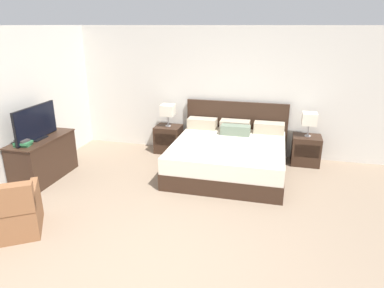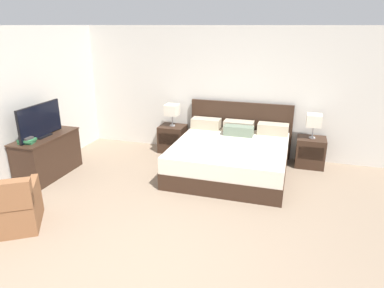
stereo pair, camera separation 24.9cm
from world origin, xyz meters
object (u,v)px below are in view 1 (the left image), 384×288
Objects in this scene: table_lamp_left at (168,110)px; book_small_top at (22,141)px; book_blue_cover at (23,143)px; book_red_cover at (23,145)px; dresser at (44,158)px; bed at (229,155)px; nightstand_left at (168,139)px; table_lamp_right at (310,119)px; tv at (36,123)px; armchair_by_window at (10,213)px; nightstand_right at (306,150)px.

book_small_top is (-1.66, -2.19, -0.06)m from table_lamp_left.
book_small_top is at bearing 180.00° from book_blue_cover.
book_blue_cover is (-1.64, -2.19, -0.10)m from table_lamp_left.
table_lamp_left is at bearing 52.98° from book_red_cover.
dresser is 5.32× the size of book_red_cover.
bed is 10.92× the size of book_small_top.
nightstand_left is 2.79m from table_lamp_right.
armchair_by_window is (0.64, -1.48, -0.71)m from tv.
nightstand_left is at bearing 53.14° from book_blue_cover.
nightstand_left and nightstand_right have the same top height.
book_small_top is (-4.38, -2.19, -0.06)m from table_lamp_right.
tv reaches higher than nightstand_left.
book_red_cover is (-0.01, -0.35, -0.25)m from tv.
nightstand_right is at bearing 41.71° from armchair_by_window.
nightstand_left is at bearing -179.97° from table_lamp_right.
book_small_top reaches higher than nightstand_right.
nightstand_left is 1.22× the size of table_lamp_left.
book_red_cover is at bearing -153.41° from table_lamp_right.
nightstand_right is 0.56× the size of tv.
table_lamp_left is at bearing 53.16° from book_blue_cover.
nightstand_right is 5.00m from armchair_by_window.
bed is 3.68× the size of nightstand_left.
dresser is at bearing 89.41° from book_red_cover.
book_blue_cover reaches higher than book_red_cover.
book_small_top is at bearing 119.83° from armchair_by_window.
nightstand_left is at bearing 52.97° from book_red_cover.
book_red_cover is at bearing -91.12° from tv.
book_small_top is at bearing -127.12° from nightstand_left.
book_small_top is (-0.02, 0.00, 0.03)m from book_blue_cover.
dresser is (-1.65, -1.78, -0.50)m from table_lamp_left.
nightstand_left is 1.00× the size of nightstand_right.
armchair_by_window is at bearing -60.35° from book_red_cover.
book_blue_cover reaches higher than dresser.
tv is 4.24× the size of book_red_cover.
book_blue_cover is at bearing 0.00° from book_small_top.
armchair_by_window reaches higher than dresser.
dresser is 0.63m from tv.
book_blue_cover is 1.20× the size of book_small_top.
book_red_cover is 0.07m from book_small_top.
table_lamp_right is at bearing 26.57° from book_small_top.
dresser reaches higher than nightstand_left.
tv is (0.00, -0.06, 0.62)m from dresser.
book_red_cover reaches higher than nightstand_left.
table_lamp_right reaches higher than nightstand_right.
book_small_top is at bearing -153.76° from bed.
armchair_by_window is (-3.73, -3.33, -0.59)m from table_lamp_right.
nightstand_left is at bearing 180.00° from nightstand_right.
bed is at bearing -152.72° from table_lamp_right.
book_small_top is (-4.38, -2.19, 0.54)m from nightstand_right.
book_red_cover is 0.24× the size of armchair_by_window.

